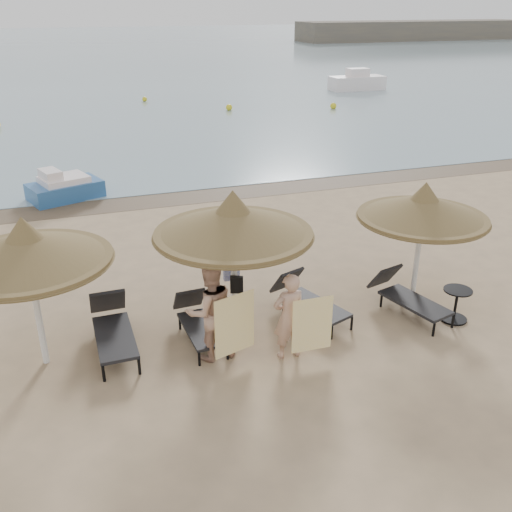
{
  "coord_description": "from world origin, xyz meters",
  "views": [
    {
      "loc": [
        -2.84,
        -8.66,
        6.02
      ],
      "look_at": [
        0.48,
        1.2,
        1.35
      ],
      "focal_mm": 40.0,
      "sensor_mm": 36.0,
      "label": 1
    }
  ],
  "objects_px": {
    "lounger_near_left": "(198,320)",
    "person_right": "(289,310)",
    "lounger_far_left": "(113,326)",
    "person_left": "(210,304)",
    "palapa_center": "(233,222)",
    "lounger_far_right": "(406,295)",
    "palapa_right": "(423,208)",
    "lounger_near_right": "(307,298)",
    "side_table": "(456,306)",
    "pedal_boat": "(64,188)",
    "palapa_left": "(26,249)"
  },
  "relations": [
    {
      "from": "palapa_right",
      "to": "person_right",
      "type": "bearing_deg",
      "value": -161.3
    },
    {
      "from": "palapa_left",
      "to": "side_table",
      "type": "bearing_deg",
      "value": -7.76
    },
    {
      "from": "lounger_near_left",
      "to": "lounger_near_right",
      "type": "bearing_deg",
      "value": -0.58
    },
    {
      "from": "palapa_left",
      "to": "pedal_boat",
      "type": "xyz_separation_m",
      "value": [
        0.61,
        9.69,
        -1.85
      ]
    },
    {
      "from": "lounger_far_left",
      "to": "lounger_near_left",
      "type": "relative_size",
      "value": 1.13
    },
    {
      "from": "palapa_center",
      "to": "pedal_boat",
      "type": "xyz_separation_m",
      "value": [
        -2.94,
        9.84,
        -1.96
      ]
    },
    {
      "from": "person_left",
      "to": "pedal_boat",
      "type": "xyz_separation_m",
      "value": [
        -2.3,
        10.47,
        -0.71
      ]
    },
    {
      "from": "side_table",
      "to": "pedal_boat",
      "type": "bearing_deg",
      "value": 124.37
    },
    {
      "from": "palapa_right",
      "to": "pedal_boat",
      "type": "xyz_separation_m",
      "value": [
        -7.03,
        9.77,
        -1.75
      ]
    },
    {
      "from": "person_left",
      "to": "palapa_left",
      "type": "bearing_deg",
      "value": -20.25
    },
    {
      "from": "lounger_far_left",
      "to": "person_left",
      "type": "relative_size",
      "value": 0.93
    },
    {
      "from": "person_right",
      "to": "palapa_left",
      "type": "bearing_deg",
      "value": -18.32
    },
    {
      "from": "palapa_center",
      "to": "lounger_far_right",
      "type": "distance_m",
      "value": 4.17
    },
    {
      "from": "palapa_right",
      "to": "pedal_boat",
      "type": "relative_size",
      "value": 1.05
    },
    {
      "from": "palapa_right",
      "to": "lounger_near_left",
      "type": "xyz_separation_m",
      "value": [
        -4.8,
        0.05,
        -1.78
      ]
    },
    {
      "from": "lounger_far_right",
      "to": "side_table",
      "type": "bearing_deg",
      "value": -55.32
    },
    {
      "from": "lounger_far_right",
      "to": "lounger_far_left",
      "type": "bearing_deg",
      "value": 158.98
    },
    {
      "from": "lounger_near_right",
      "to": "side_table",
      "type": "height_order",
      "value": "lounger_near_right"
    },
    {
      "from": "lounger_near_left",
      "to": "person_right",
      "type": "relative_size",
      "value": 0.93
    },
    {
      "from": "lounger_far_left",
      "to": "lounger_near_left",
      "type": "xyz_separation_m",
      "value": [
        1.6,
        -0.2,
        -0.05
      ]
    },
    {
      "from": "palapa_right",
      "to": "lounger_far_left",
      "type": "height_order",
      "value": "palapa_right"
    },
    {
      "from": "lounger_near_right",
      "to": "pedal_boat",
      "type": "height_order",
      "value": "pedal_boat"
    },
    {
      "from": "lounger_far_left",
      "to": "lounger_far_right",
      "type": "height_order",
      "value": "lounger_far_left"
    },
    {
      "from": "side_table",
      "to": "pedal_boat",
      "type": "distance_m",
      "value": 13.06
    },
    {
      "from": "palapa_right",
      "to": "side_table",
      "type": "relative_size",
      "value": 3.9
    },
    {
      "from": "lounger_near_left",
      "to": "palapa_center",
      "type": "bearing_deg",
      "value": -12.89
    },
    {
      "from": "palapa_right",
      "to": "lounger_near_right",
      "type": "height_order",
      "value": "palapa_right"
    },
    {
      "from": "lounger_far_left",
      "to": "lounger_near_right",
      "type": "distance_m",
      "value": 3.94
    },
    {
      "from": "palapa_right",
      "to": "lounger_near_right",
      "type": "bearing_deg",
      "value": 176.18
    },
    {
      "from": "lounger_far_right",
      "to": "palapa_left",
      "type": "bearing_deg",
      "value": 161.39
    },
    {
      "from": "lounger_near_right",
      "to": "side_table",
      "type": "distance_m",
      "value": 3.04
    },
    {
      "from": "palapa_center",
      "to": "lounger_near_left",
      "type": "xyz_separation_m",
      "value": [
        -0.72,
        0.12,
        -1.99
      ]
    },
    {
      "from": "lounger_far_right",
      "to": "person_left",
      "type": "height_order",
      "value": "person_left"
    },
    {
      "from": "lounger_near_left",
      "to": "person_right",
      "type": "height_order",
      "value": "person_right"
    },
    {
      "from": "palapa_right",
      "to": "side_table",
      "type": "height_order",
      "value": "palapa_right"
    },
    {
      "from": "lounger_far_left",
      "to": "pedal_boat",
      "type": "height_order",
      "value": "pedal_boat"
    },
    {
      "from": "lounger_far_right",
      "to": "person_left",
      "type": "distance_m",
      "value": 4.37
    },
    {
      "from": "lounger_far_left",
      "to": "person_left",
      "type": "bearing_deg",
      "value": -30.59
    },
    {
      "from": "lounger_near_left",
      "to": "palapa_left",
      "type": "bearing_deg",
      "value": 176.26
    },
    {
      "from": "lounger_near_left",
      "to": "lounger_far_left",
      "type": "bearing_deg",
      "value": 169.59
    },
    {
      "from": "lounger_near_right",
      "to": "side_table",
      "type": "bearing_deg",
      "value": -42.75
    },
    {
      "from": "lounger_near_left",
      "to": "person_left",
      "type": "xyz_separation_m",
      "value": [
        0.08,
        -0.75,
        0.74
      ]
    },
    {
      "from": "palapa_center",
      "to": "lounger_near_left",
      "type": "height_order",
      "value": "palapa_center"
    },
    {
      "from": "lounger_far_right",
      "to": "lounger_near_right",
      "type": "bearing_deg",
      "value": 150.26
    },
    {
      "from": "palapa_right",
      "to": "lounger_near_left",
      "type": "relative_size",
      "value": 1.49
    },
    {
      "from": "palapa_right",
      "to": "lounger_far_left",
      "type": "xyz_separation_m",
      "value": [
        -6.4,
        0.25,
        -1.73
      ]
    },
    {
      "from": "palapa_left",
      "to": "palapa_center",
      "type": "xyz_separation_m",
      "value": [
        3.55,
        -0.14,
        0.11
      ]
    },
    {
      "from": "palapa_right",
      "to": "person_left",
      "type": "distance_m",
      "value": 4.89
    },
    {
      "from": "lounger_near_right",
      "to": "palapa_left",
      "type": "bearing_deg",
      "value": 161.09
    },
    {
      "from": "palapa_center",
      "to": "side_table",
      "type": "relative_size",
      "value": 4.28
    }
  ]
}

